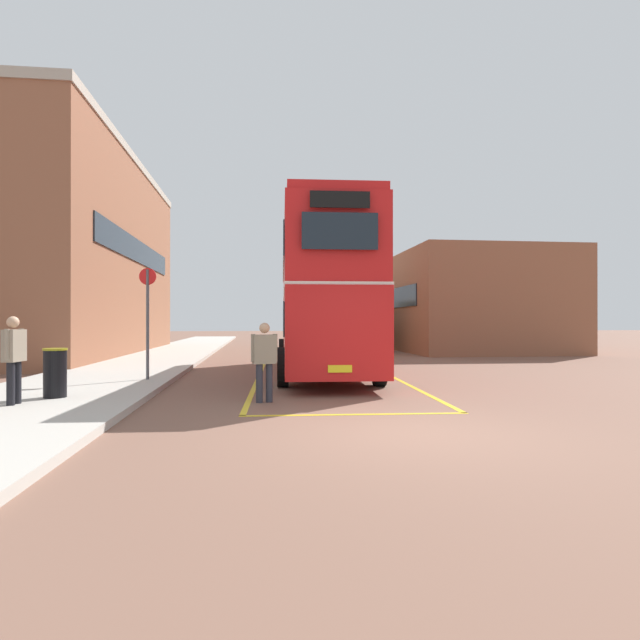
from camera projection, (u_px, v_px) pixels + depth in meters
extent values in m
plane|color=brown|center=(312.00, 360.00, 22.11)|extent=(135.60, 135.60, 0.00)
cube|color=#B2ADA3|center=(164.00, 356.00, 23.74)|extent=(4.00, 57.60, 0.14)
cube|color=brown|center=(73.00, 260.00, 25.37)|extent=(6.14, 18.63, 9.23)
cube|color=#232D38|center=(139.00, 252.00, 25.73)|extent=(0.06, 14.16, 1.10)
cube|color=#A89E8E|center=(73.00, 161.00, 25.38)|extent=(6.26, 18.75, 0.36)
cube|color=brown|center=(455.00, 304.00, 31.81)|extent=(8.28, 14.93, 5.40)
cube|color=#232D38|center=(388.00, 299.00, 31.32)|extent=(0.06, 11.35, 1.10)
cylinder|color=black|center=(283.00, 352.00, 19.54)|extent=(0.32, 1.01, 1.00)
cylinder|color=black|center=(348.00, 352.00, 19.72)|extent=(0.32, 1.01, 1.00)
cylinder|color=black|center=(283.00, 367.00, 13.16)|extent=(0.32, 1.01, 1.00)
cylinder|color=black|center=(379.00, 367.00, 13.33)|extent=(0.32, 1.01, 1.00)
cube|color=red|center=(322.00, 329.00, 16.44)|extent=(2.82, 10.42, 2.10)
cube|color=red|center=(322.00, 263.00, 16.45)|extent=(2.81, 10.21, 2.10)
cube|color=red|center=(322.00, 226.00, 16.45)|extent=(2.71, 10.11, 0.20)
cube|color=white|center=(322.00, 296.00, 16.44)|extent=(2.85, 10.32, 0.14)
cube|color=#19232D|center=(283.00, 320.00, 16.35)|extent=(0.41, 8.46, 0.84)
cube|color=#19232D|center=(283.00, 259.00, 16.36)|extent=(0.41, 8.46, 0.84)
cube|color=#19232D|center=(360.00, 320.00, 16.53)|extent=(0.41, 8.46, 0.84)
cube|color=#19232D|center=(360.00, 260.00, 16.53)|extent=(0.41, 8.46, 0.84)
cube|color=#19232D|center=(340.00, 231.00, 11.28)|extent=(1.66, 0.11, 0.80)
cube|color=black|center=(340.00, 199.00, 11.28)|extent=(1.30, 0.10, 0.36)
cube|color=#19232D|center=(312.00, 318.00, 21.61)|extent=(1.89, 0.12, 1.00)
cube|color=yellow|center=(340.00, 369.00, 11.27)|extent=(0.52, 0.05, 0.16)
cylinder|color=black|center=(310.00, 340.00, 33.69)|extent=(0.27, 0.92, 0.92)
cylinder|color=black|center=(349.00, 340.00, 33.95)|extent=(0.27, 0.92, 0.92)
cylinder|color=black|center=(318.00, 343.00, 28.39)|extent=(0.27, 0.92, 0.92)
cylinder|color=black|center=(364.00, 343.00, 28.65)|extent=(0.27, 0.92, 0.92)
cube|color=gold|center=(335.00, 322.00, 31.17)|extent=(2.57, 8.91, 2.60)
cube|color=silver|center=(335.00, 299.00, 31.18)|extent=(2.42, 8.55, 0.12)
cube|color=#19232D|center=(314.00, 316.00, 31.05)|extent=(0.13, 7.10, 0.96)
cube|color=#19232D|center=(355.00, 316.00, 31.30)|extent=(0.13, 7.10, 0.96)
cube|color=#19232D|center=(326.00, 318.00, 35.61)|extent=(1.95, 0.07, 1.10)
cylinder|color=#2D2D38|center=(269.00, 383.00, 10.70)|extent=(0.14, 0.14, 0.79)
cylinder|color=#2D2D38|center=(259.00, 383.00, 10.63)|extent=(0.14, 0.14, 0.79)
cube|color=gray|center=(264.00, 349.00, 10.66)|extent=(0.50, 0.32, 0.59)
cylinder|color=gray|center=(275.00, 348.00, 10.74)|extent=(0.09, 0.09, 0.56)
cylinder|color=gray|center=(253.00, 348.00, 10.58)|extent=(0.09, 0.09, 0.56)
sphere|color=tan|center=(265.00, 328.00, 10.65)|extent=(0.21, 0.21, 0.21)
cylinder|color=black|center=(11.00, 384.00, 9.42)|extent=(0.14, 0.14, 0.78)
cylinder|color=black|center=(17.00, 382.00, 9.63)|extent=(0.14, 0.14, 0.78)
cube|color=gray|center=(14.00, 346.00, 9.53)|extent=(0.27, 0.48, 0.58)
cylinder|color=gray|center=(7.00, 345.00, 9.30)|extent=(0.09, 0.09, 0.55)
cylinder|color=gray|center=(21.00, 343.00, 9.75)|extent=(0.09, 0.09, 0.55)
sphere|color=tan|center=(13.00, 322.00, 9.53)|extent=(0.21, 0.21, 0.21)
cylinder|color=black|center=(55.00, 374.00, 10.40)|extent=(0.43, 0.43, 0.94)
cylinder|color=olive|center=(55.00, 349.00, 10.41)|extent=(0.46, 0.46, 0.04)
cylinder|color=#4C4C51|center=(148.00, 324.00, 13.65)|extent=(0.08, 0.08, 2.86)
cylinder|color=red|center=(148.00, 276.00, 13.65)|extent=(0.44, 0.07, 0.44)
cube|color=gold|center=(258.00, 378.00, 15.27)|extent=(0.67, 12.32, 0.01)
cube|color=gold|center=(392.00, 377.00, 15.56)|extent=(0.67, 12.32, 0.01)
cube|color=gold|center=(355.00, 414.00, 9.27)|extent=(4.09, 0.30, 0.01)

